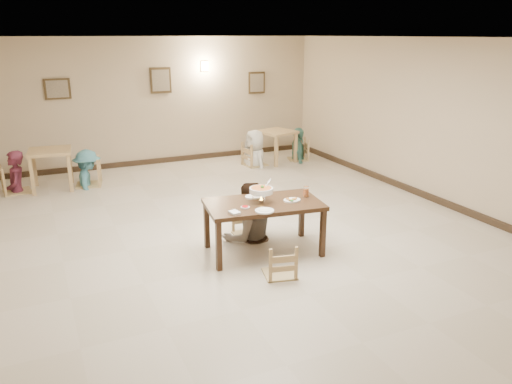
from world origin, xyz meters
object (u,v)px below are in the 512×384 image
bg_chair_rl (255,144)px  bg_diner_c (255,130)px  main_diner (248,183)px  drink_glass (306,192)px  chair_far (247,210)px  bg_chair_rr (298,140)px  bg_table_left (50,157)px  bg_chair_ll (14,167)px  bg_diner_b (85,150)px  bg_table_right (277,136)px  chair_near (280,244)px  bg_chair_lr (86,160)px  main_table (264,208)px  curry_warmer (261,191)px  bg_diner_a (11,151)px  bg_diner_d (299,128)px

bg_chair_rl → bg_diner_c: (-0.00, -0.00, 0.34)m
main_diner → drink_glass: bearing=136.5°
chair_far → bg_chair_rr: bg_chair_rr is taller
bg_table_left → bg_chair_rr: size_ratio=0.89×
main_diner → bg_chair_ll: (-3.30, 4.08, -0.36)m
bg_chair_rr → bg_diner_b: 5.12m
drink_glass → bg_table_right: bearing=68.0°
chair_near → bg_diner_c: 5.81m
bg_chair_lr → bg_diner_b: bg_diner_b is taller
bg_table_left → bg_chair_rl: bearing=0.4°
bg_diner_c → bg_chair_lr: bearing=-93.5°
main_table → bg_diner_b: bearing=120.2°
curry_warmer → bg_chair_rl: size_ratio=0.35×
bg_diner_a → chair_near: bearing=31.0°
bg_diner_c → curry_warmer: bearing=-28.0°
bg_table_left → bg_diner_b: bg_diner_b is taller
bg_chair_lr → bg_diner_a: bearing=-82.5°
main_diner → main_table: bearing=87.4°
main_table → bg_diner_c: size_ratio=1.00×
drink_glass → bg_chair_lr: bg_chair_lr is taller
chair_near → drink_glass: (0.80, 0.73, 0.40)m
chair_far → bg_table_right: 4.79m
curry_warmer → bg_chair_ll: (-3.25, 4.65, -0.41)m
bg_diner_c → bg_diner_d: 1.23m
bg_table_right → bg_diner_d: (0.62, 0.00, 0.17)m
main_diner → bg_diner_a: (-3.30, 4.08, -0.05)m
bg_table_left → bg_chair_ll: (-0.69, 0.05, -0.15)m
bg_table_right → bg_chair_lr: bg_chair_lr is taller
bg_table_right → bg_diner_d: 0.64m
curry_warmer → bg_diner_b: 4.93m
curry_warmer → bg_chair_rr: (3.24, 4.69, -0.44)m
main_diner → bg_diner_a: size_ratio=1.06×
curry_warmer → bg_chair_rr: size_ratio=0.37×
main_diner → bg_chair_ll: size_ratio=1.67×
bg_diner_a → bg_diner_d: bearing=91.1°
main_table → bg_diner_d: size_ratio=1.06×
bg_diner_b → drink_glass: bearing=-145.4°
chair_far → bg_chair_lr: size_ratio=0.80×
chair_near → main_diner: size_ratio=0.49×
drink_glass → bg_diner_b: size_ratio=0.11×
bg_diner_d → bg_diner_a: bearing=110.4°
bg_table_right → bg_chair_rr: (0.62, 0.00, -0.15)m
bg_diner_b → chair_near: bearing=-156.1°
bg_table_right → bg_diner_c: size_ratio=0.57×
drink_glass → bg_diner_b: 5.28m
drink_glass → bg_chair_rl: bg_chair_rl is taller
bg_chair_lr → main_diner: bearing=37.2°
chair_far → bg_table_left: size_ratio=0.98×
chair_near → bg_chair_lr: size_ratio=0.80×
bg_diner_b → main_diner: bearing=-148.8°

